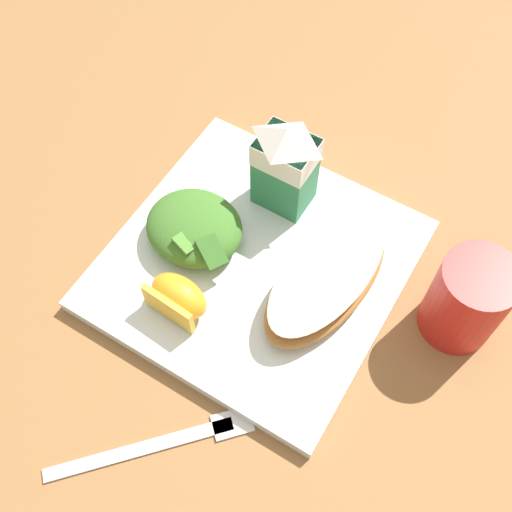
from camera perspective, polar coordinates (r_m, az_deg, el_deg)
The scene contains 8 objects.
ground at distance 0.66m, azimuth 0.00°, elevation -1.14°, with size 3.00×3.00×0.00m, color olive.
white_plate at distance 0.65m, azimuth 0.00°, elevation -0.80°, with size 0.28×0.28×0.02m, color silver.
cheesy_pizza_bread at distance 0.62m, azimuth 6.33°, elevation -1.95°, with size 0.10×0.18×0.04m.
green_salad_pile at distance 0.64m, azimuth -5.54°, elevation 2.53°, with size 0.10×0.09×0.04m.
milk_carton at distance 0.64m, azimuth 2.66°, elevation 8.30°, with size 0.06×0.04×0.11m.
orange_wedge_front at distance 0.61m, azimuth -7.00°, elevation -3.69°, with size 0.06×0.04×0.04m.
metal_fork at distance 0.59m, azimuth -7.91°, elevation -16.08°, with size 0.14×0.15×0.01m.
drinking_red_cup at distance 0.62m, azimuth 18.36°, elevation -3.76°, with size 0.07×0.07×0.10m, color red.
Camera 1 is at (0.17, -0.27, 0.58)m, focal length 44.73 mm.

